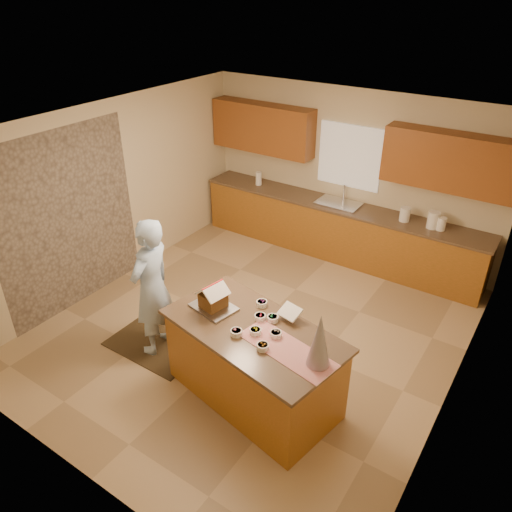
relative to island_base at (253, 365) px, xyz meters
name	(u,v)px	position (x,y,z in m)	size (l,w,h in m)	color
floor	(254,328)	(-0.68, 1.01, -0.46)	(5.50, 5.50, 0.00)	tan
ceiling	(253,130)	(-0.68, 1.01, 2.24)	(5.50, 5.50, 0.00)	silver
wall_back	(349,174)	(-0.68, 3.76, 0.89)	(5.50, 5.50, 0.00)	beige
wall_front	(64,373)	(-0.68, -1.74, 0.89)	(5.50, 5.50, 0.00)	beige
wall_left	(112,195)	(-3.18, 1.01, 0.89)	(5.50, 5.50, 0.00)	beige
wall_right	(467,308)	(1.82, 1.01, 0.89)	(5.50, 5.50, 0.00)	beige
stone_accent	(69,222)	(-3.16, 0.21, 0.79)	(2.50, 2.50, 0.00)	gray
window_curtain	(350,156)	(-0.68, 3.73, 1.19)	(1.05, 0.03, 1.00)	white
back_counter_base	(336,231)	(-0.68, 3.46, -0.02)	(4.80, 0.60, 0.88)	#9F5720
back_counter_top	(338,206)	(-0.68, 3.46, 0.44)	(4.85, 0.63, 0.04)	brown
upper_cabinet_left	(263,128)	(-2.23, 3.58, 1.44)	(1.85, 0.35, 0.80)	brown
upper_cabinet_right	(450,162)	(0.87, 3.58, 1.44)	(1.85, 0.35, 0.80)	brown
sink	(338,206)	(-0.68, 3.46, 0.43)	(0.70, 0.45, 0.12)	silver
faucet	(344,193)	(-0.68, 3.64, 0.60)	(0.03, 0.03, 0.28)	silver
island_base	(253,365)	(0.00, 0.00, 0.00)	(1.86, 0.93, 0.91)	#9F5720
island_top	(253,330)	(0.00, 0.00, 0.48)	(1.95, 1.01, 0.04)	brown
table_runner	(287,349)	(0.46, -0.09, 0.50)	(1.04, 0.37, 0.01)	#B50C19
baking_tray	(214,307)	(-0.57, 0.06, 0.51)	(0.48, 0.35, 0.03)	silver
cookbook	(290,312)	(0.23, 0.36, 0.59)	(0.23, 0.02, 0.19)	white
tinsel_tree	(319,341)	(0.80, -0.10, 0.78)	(0.23, 0.23, 0.57)	silver
rug	(156,344)	(-1.53, 0.03, -0.45)	(1.21, 0.79, 0.01)	black
boy	(152,288)	(-1.48, 0.03, 0.45)	(0.65, 0.43, 1.78)	#AAC9F1
canister_a	(405,214)	(0.41, 3.46, 0.57)	(0.15, 0.15, 0.21)	white
canister_b	(433,220)	(0.83, 3.46, 0.59)	(0.17, 0.17, 0.25)	white
canister_c	(441,224)	(0.95, 3.46, 0.56)	(0.14, 0.14, 0.19)	white
paper_towel	(259,178)	(-2.22, 3.46, 0.58)	(0.11, 0.11, 0.23)	white
gingerbread_house	(213,298)	(-0.57, 0.06, 0.63)	(0.33, 0.34, 0.29)	brown
candy_bowls	(261,326)	(0.06, 0.05, 0.53)	(0.54, 0.73, 0.06)	purple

